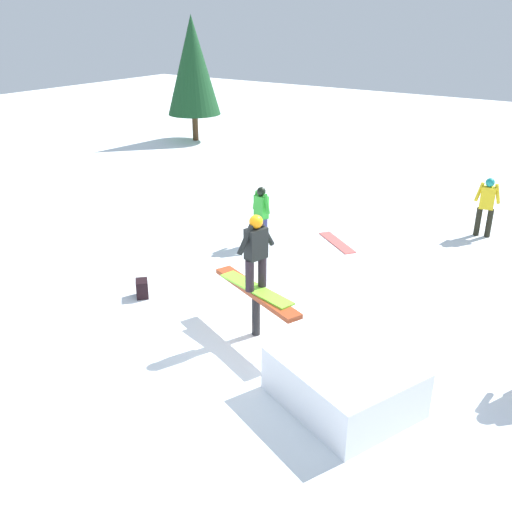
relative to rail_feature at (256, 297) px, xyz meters
name	(u,v)px	position (x,y,z in m)	size (l,w,h in m)	color
ground_plane	(256,334)	(0.00, 0.00, -0.69)	(60.00, 60.00, 0.00)	white
rail_feature	(256,297)	(0.00, 0.00, 0.00)	(2.07, 1.05, 0.83)	black
snow_kicker_ramp	(343,381)	(-2.00, 0.81, -0.35)	(1.80, 1.50, 0.69)	white
main_rider_on_rail	(256,255)	(0.00, 0.00, 0.76)	(1.57, 0.74, 1.29)	#80E433
bystander_green	(261,213)	(2.13, -3.31, 0.09)	(0.57, 0.27, 1.39)	navy
bystander_yellow	(487,204)	(-1.93, -6.81, 0.11)	(0.59, 0.25, 1.43)	black
loose_snowboard_coral	(337,242)	(0.74, -4.43, -0.68)	(1.37, 0.28, 0.02)	#EB625C
backpack_on_snow	(142,289)	(2.55, 0.09, -0.52)	(0.30, 0.22, 0.34)	black
pine_tree_far	(193,66)	(10.81, -11.32, 2.26)	(2.14, 2.14, 4.86)	#4C331E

